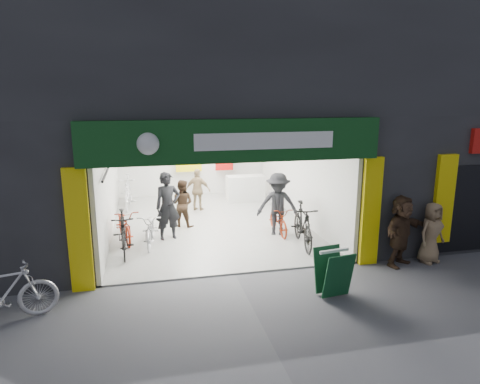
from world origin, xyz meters
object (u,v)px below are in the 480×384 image
object	(u,v)px
bike_left_front	(151,229)
parked_bike	(3,294)
bike_right_front	(303,225)
pedestrian_near	(431,233)
sandwich_board	(333,271)

from	to	relation	value
bike_left_front	parked_bike	distance (m)	4.43
bike_left_front	bike_right_front	size ratio (longest dim) A/B	0.88
bike_right_front	parked_bike	distance (m)	7.05
pedestrian_near	sandwich_board	bearing A→B (deg)	-175.24
bike_right_front	sandwich_board	xyz separation A→B (m)	(-0.43, -2.82, -0.07)
parked_bike	pedestrian_near	xyz separation A→B (m)	(9.21, 0.80, 0.20)
sandwich_board	parked_bike	bearing A→B (deg)	169.43
pedestrian_near	sandwich_board	world-z (taller)	pedestrian_near
parked_bike	pedestrian_near	bearing A→B (deg)	-99.75
bike_right_front	sandwich_board	bearing A→B (deg)	-90.80
bike_right_front	pedestrian_near	xyz separation A→B (m)	(2.62, -1.70, 0.15)
bike_left_front	bike_right_front	xyz separation A→B (m)	(3.94, -1.05, 0.14)
parked_bike	pedestrian_near	distance (m)	9.25
parked_bike	bike_right_front	bearing A→B (deg)	-83.95
pedestrian_near	sandwich_board	size ratio (longest dim) A/B	1.57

